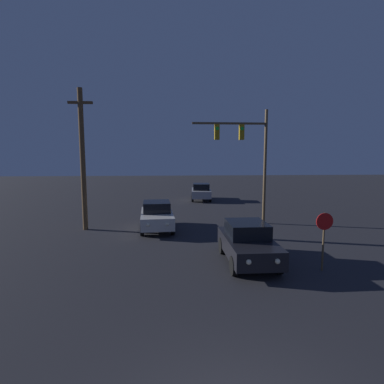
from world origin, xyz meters
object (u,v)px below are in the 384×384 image
at_px(car_mid, 157,216).
at_px(car_far, 201,192).
at_px(traffic_signal_mast, 248,150).
at_px(stop_sign, 324,231).
at_px(utility_pole, 83,158).
at_px(car_near, 248,242).

height_order(car_mid, car_far, same).
relative_size(traffic_signal_mast, stop_sign, 3.22).
xyz_separation_m(car_far, stop_sign, (2.67, -17.75, 0.67)).
height_order(traffic_signal_mast, utility_pole, utility_pole).
bearing_deg(utility_pole, stop_sign, -33.53).
bearing_deg(stop_sign, traffic_signal_mast, 96.39).
height_order(car_mid, utility_pole, utility_pole).
bearing_deg(car_mid, traffic_signal_mast, -172.82).
bearing_deg(utility_pole, traffic_signal_mast, 4.90).
distance_m(car_near, car_far, 16.73).
bearing_deg(car_near, car_far, -89.84).
height_order(car_mid, traffic_signal_mast, traffic_signal_mast).
distance_m(car_near, utility_pole, 10.31).
xyz_separation_m(car_far, utility_pole, (-7.70, -10.88, 3.23)).
relative_size(car_mid, stop_sign, 1.87).
relative_size(traffic_signal_mast, utility_pole, 0.88).
bearing_deg(car_mid, car_near, 120.04).
relative_size(car_mid, traffic_signal_mast, 0.58).
bearing_deg(car_near, stop_sign, 157.58).
bearing_deg(traffic_signal_mast, stop_sign, -83.61).
height_order(car_far, stop_sign, stop_sign).
bearing_deg(stop_sign, car_far, 98.57).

